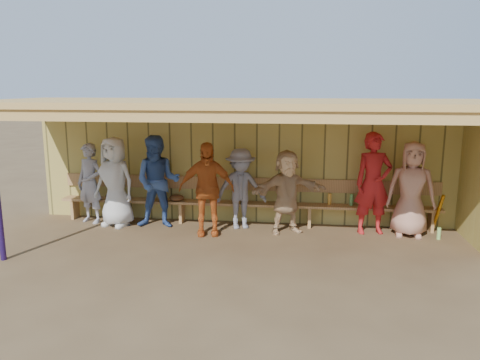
# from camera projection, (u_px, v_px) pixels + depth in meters

# --- Properties ---
(ground) EXTENTS (90.00, 90.00, 0.00)m
(ground) POSITION_uv_depth(u_px,v_px,m) (238.00, 241.00, 8.41)
(ground) COLOR brown
(ground) RESTS_ON ground
(player_a) EXTENTS (0.69, 0.56, 1.62)m
(player_a) POSITION_uv_depth(u_px,v_px,m) (90.00, 183.00, 9.43)
(player_a) COLOR #97959D
(player_a) RESTS_ON ground
(player_b) EXTENTS (0.99, 0.78, 1.78)m
(player_b) POSITION_uv_depth(u_px,v_px,m) (115.00, 182.00, 9.19)
(player_b) COLOR silver
(player_b) RESTS_ON ground
(player_c) EXTENTS (0.93, 0.76, 1.81)m
(player_c) POSITION_uv_depth(u_px,v_px,m) (158.00, 182.00, 9.10)
(player_c) COLOR #38589B
(player_c) RESTS_ON ground
(player_d) EXTENTS (1.08, 0.59, 1.74)m
(player_d) POSITION_uv_depth(u_px,v_px,m) (207.00, 189.00, 8.63)
(player_d) COLOR #C85B20
(player_d) RESTS_ON ground
(player_e) EXTENTS (1.15, 0.88, 1.57)m
(player_e) POSITION_uv_depth(u_px,v_px,m) (241.00, 189.00, 9.05)
(player_e) COLOR gray
(player_e) RESTS_ON ground
(player_f) EXTENTS (1.53, 1.03, 1.58)m
(player_f) POSITION_uv_depth(u_px,v_px,m) (287.00, 192.00, 8.76)
(player_f) COLOR #DBAE7B
(player_f) RESTS_ON ground
(player_g) EXTENTS (0.78, 0.59, 1.91)m
(player_g) POSITION_uv_depth(u_px,v_px,m) (373.00, 183.00, 8.70)
(player_g) COLOR #B01C1C
(player_g) RESTS_ON ground
(player_h) EXTENTS (0.93, 0.66, 1.76)m
(player_h) POSITION_uv_depth(u_px,v_px,m) (411.00, 189.00, 8.54)
(player_h) COLOR tan
(player_h) RESTS_ON ground
(dugout_structure) EXTENTS (8.80, 3.20, 2.50)m
(dugout_structure) POSITION_uv_depth(u_px,v_px,m) (263.00, 143.00, 8.70)
(dugout_structure) COLOR tan
(dugout_structure) RESTS_ON ground
(bench) EXTENTS (7.60, 0.34, 0.93)m
(bench) POSITION_uv_depth(u_px,v_px,m) (245.00, 198.00, 9.39)
(bench) COLOR tan
(bench) RESTS_ON ground
(dugout_equipment) EXTENTS (6.59, 0.62, 0.80)m
(dugout_equipment) POSITION_uv_depth(u_px,v_px,m) (185.00, 200.00, 9.42)
(dugout_equipment) COLOR orange
(dugout_equipment) RESTS_ON ground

